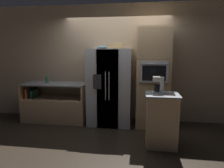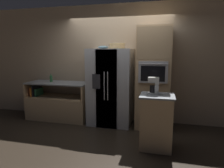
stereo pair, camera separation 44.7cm
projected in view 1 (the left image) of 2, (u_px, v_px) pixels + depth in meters
name	position (u px, v px, depth m)	size (l,w,h in m)	color
ground_plane	(115.00, 124.00, 4.72)	(20.00, 20.00, 0.00)	black
wall_back	(117.00, 63.00, 4.90)	(12.00, 0.06, 2.80)	tan
counter_left	(56.00, 107.00, 4.92)	(1.54, 0.67, 0.93)	tan
refrigerator	(110.00, 87.00, 4.61)	(0.98, 0.75, 1.75)	silver
wall_oven	(153.00, 78.00, 4.47)	(0.71, 0.73, 2.21)	tan
island_counter	(161.00, 120.00, 3.57)	(0.58, 0.54, 0.95)	tan
wicker_basket	(117.00, 46.00, 4.43)	(0.36, 0.36, 0.12)	tan
fruit_bowl	(102.00, 47.00, 4.53)	(0.24, 0.24, 0.07)	#668C99
bottle_tall	(47.00, 79.00, 4.89)	(0.07, 0.07, 0.20)	#33723F
coffee_maker	(159.00, 84.00, 3.55)	(0.18, 0.16, 0.29)	white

